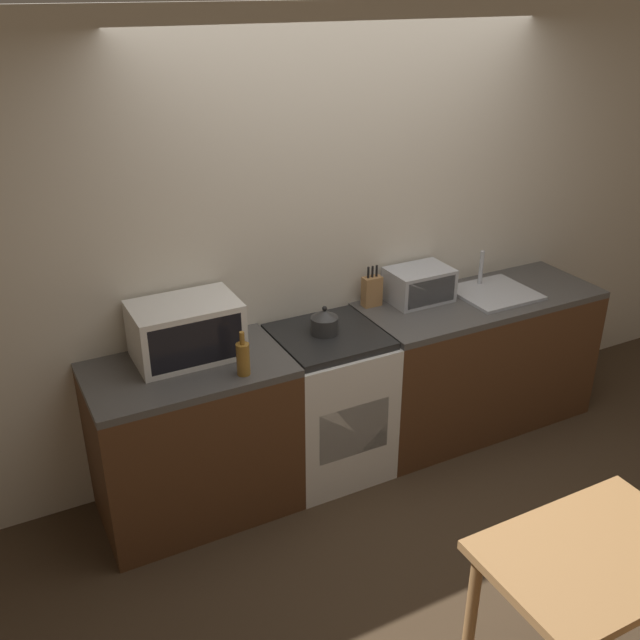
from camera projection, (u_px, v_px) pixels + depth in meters
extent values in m
plane|color=#3D2D1E|center=(427.00, 517.00, 3.95)|extent=(16.00, 16.00, 0.00)
cube|color=beige|center=(341.00, 241.00, 4.20)|extent=(10.00, 0.06, 2.60)
cube|color=#4C2D19|center=(194.00, 443.00, 3.85)|extent=(1.04, 0.62, 0.86)
cube|color=#474442|center=(187.00, 370.00, 3.66)|extent=(1.04, 0.62, 0.04)
cube|color=#4C2D19|center=(475.00, 363.00, 4.64)|extent=(1.56, 0.62, 0.86)
cube|color=#474442|center=(481.00, 300.00, 4.45)|extent=(1.56, 0.62, 0.04)
cube|color=silver|center=(328.00, 405.00, 4.19)|extent=(0.61, 0.62, 0.86)
cube|color=black|center=(329.00, 337.00, 4.00)|extent=(0.58, 0.57, 0.04)
cube|color=black|center=(354.00, 430.00, 3.95)|extent=(0.44, 0.02, 0.32)
cylinder|color=#2D2D2D|center=(324.00, 325.00, 3.98)|extent=(0.16, 0.16, 0.10)
cone|color=#2D2D2D|center=(325.00, 314.00, 3.94)|extent=(0.15, 0.15, 0.05)
sphere|color=black|center=(325.00, 308.00, 3.93)|extent=(0.03, 0.03, 0.03)
cube|color=silver|center=(186.00, 330.00, 3.69)|extent=(0.55, 0.36, 0.30)
cube|color=black|center=(197.00, 344.00, 3.55)|extent=(0.48, 0.01, 0.24)
cylinder|color=olive|center=(243.00, 359.00, 3.55)|extent=(0.07, 0.07, 0.17)
cylinder|color=olive|center=(242.00, 338.00, 3.49)|extent=(0.03, 0.03, 0.07)
cube|color=#9E7042|center=(372.00, 291.00, 4.29)|extent=(0.12, 0.07, 0.19)
cylinder|color=black|center=(368.00, 272.00, 4.23)|extent=(0.01, 0.01, 0.07)
cylinder|color=black|center=(372.00, 272.00, 4.24)|extent=(0.01, 0.01, 0.07)
cylinder|color=black|center=(377.00, 271.00, 4.25)|extent=(0.01, 0.01, 0.07)
cube|color=#ADAFB5|center=(419.00, 284.00, 4.36)|extent=(0.38, 0.27, 0.21)
cube|color=black|center=(431.00, 292.00, 4.26)|extent=(0.34, 0.01, 0.16)
cube|color=#ADAFB5|center=(495.00, 293.00, 4.48)|extent=(0.47, 0.44, 0.02)
cylinder|color=#ADAFB5|center=(481.00, 267.00, 4.55)|extent=(0.03, 0.03, 0.22)
cube|color=#9E7042|center=(597.00, 556.00, 2.72)|extent=(0.87, 0.59, 0.04)
cylinder|color=#9E7042|center=(471.00, 617.00, 2.90)|extent=(0.05, 0.05, 0.69)
cylinder|color=#9E7042|center=(603.00, 555.00, 3.22)|extent=(0.05, 0.05, 0.69)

